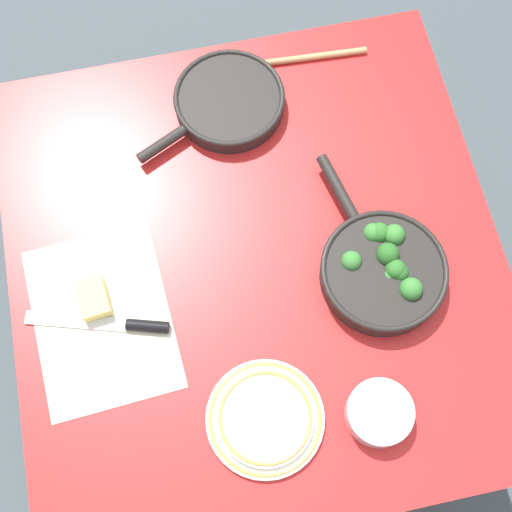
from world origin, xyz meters
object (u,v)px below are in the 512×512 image
Objects in this scene: skillet_eggs at (228,102)px; cheese_block at (94,299)px; wooden_spoon at (269,62)px; dinner_plate_stack at (265,418)px; skillet_broccoli at (383,269)px; grater_knife at (118,324)px; prep_bowl_steel at (379,413)px.

skillet_eggs reaches higher than cheese_block.
wooden_spoon is (0.09, -0.11, -0.02)m from skillet_eggs.
skillet_broccoli is at bearing -50.98° from dinner_plate_stack.
wooden_spoon is 1.30× the size of grater_knife.
skillet_broccoli reaches higher than grater_knife.
wooden_spoon is at bearing -12.80° from dinner_plate_stack.
prep_bowl_steel is (-0.34, -0.50, 0.01)m from cheese_block.
skillet_eggs is 2.72× the size of prep_bowl_steel.
skillet_eggs is 0.53m from cheese_block.
wooden_spoon is (0.55, 0.12, -0.02)m from skillet_broccoli.
skillet_broccoli is 0.38m from dinner_plate_stack.
wooden_spoon is at bearing -43.97° from cheese_block.
wooden_spoon is at bearing -166.36° from skillet_eggs.
dinner_plate_stack is at bearing -136.34° from cheese_block.
dinner_plate_stack is at bearing 116.53° from skillet_broccoli.
dinner_plate_stack is at bearing 80.47° from wooden_spoon.
dinner_plate_stack is at bearing 80.24° from prep_bowl_steel.
cheese_block is (0.06, 0.04, 0.01)m from grater_knife.
grater_knife is (0.00, 0.54, -0.02)m from skillet_broccoli.
prep_bowl_steel is at bearing -99.76° from dinner_plate_stack.
prep_bowl_steel is (-0.82, -0.03, 0.02)m from wooden_spoon.
wooden_spoon is at bearing 2.41° from prep_bowl_steel.
cheese_block is at bearing 49.30° from wooden_spoon.
prep_bowl_steel is (-0.28, 0.08, -0.01)m from skillet_broccoli.
skillet_eggs is 0.55m from grater_knife.
cheese_block reaches higher than grater_knife.
grater_knife is 0.54m from prep_bowl_steel.
skillet_broccoli is at bearing 91.05° from skillet_eggs.
cheese_block is 0.68× the size of prep_bowl_steel.
skillet_broccoli is 4.68× the size of cheese_block.
grater_knife is at bearing 55.05° from wooden_spoon.
cheese_block is at bearing 55.96° from prep_bowl_steel.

